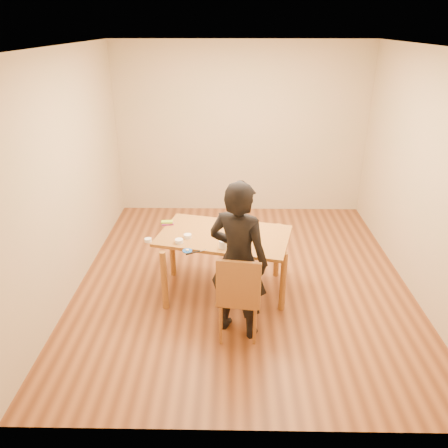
{
  "coord_description": "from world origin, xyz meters",
  "views": [
    {
      "loc": [
        -0.15,
        -4.68,
        2.92
      ],
      "look_at": [
        -0.23,
        -0.33,
        0.9
      ],
      "focal_mm": 35.0,
      "sensor_mm": 36.0,
      "label": 1
    }
  ],
  "objects_px": {
    "cake_plate": "(245,234)",
    "cake": "(245,230)",
    "dining_chair": "(238,296)",
    "dining_table": "(224,236)",
    "person": "(238,261)"
  },
  "relations": [
    {
      "from": "cake_plate",
      "to": "cake",
      "type": "relative_size",
      "value": 1.12
    },
    {
      "from": "dining_chair",
      "to": "cake",
      "type": "distance_m",
      "value": 0.85
    },
    {
      "from": "dining_table",
      "to": "dining_chair",
      "type": "xyz_separation_m",
      "value": [
        0.15,
        -0.78,
        -0.28
      ]
    },
    {
      "from": "person",
      "to": "cake_plate",
      "type": "bearing_deg",
      "value": -73.58
    },
    {
      "from": "cake_plate",
      "to": "person",
      "type": "height_order",
      "value": "person"
    },
    {
      "from": "dining_table",
      "to": "person",
      "type": "distance_m",
      "value": 0.75
    },
    {
      "from": "cake",
      "to": "cake_plate",
      "type": "bearing_deg",
      "value": 0.0
    },
    {
      "from": "cake_plate",
      "to": "dining_chair",
      "type": "bearing_deg",
      "value": -96.68
    },
    {
      "from": "dining_table",
      "to": "person",
      "type": "bearing_deg",
      "value": -64.98
    },
    {
      "from": "dining_table",
      "to": "dining_chair",
      "type": "distance_m",
      "value": 0.84
    },
    {
      "from": "cake",
      "to": "person",
      "type": "height_order",
      "value": "person"
    },
    {
      "from": "dining_chair",
      "to": "person",
      "type": "bearing_deg",
      "value": 97.75
    },
    {
      "from": "person",
      "to": "dining_table",
      "type": "bearing_deg",
      "value": -54.88
    },
    {
      "from": "cake_plate",
      "to": "person",
      "type": "xyz_separation_m",
      "value": [
        -0.09,
        -0.72,
        0.07
      ]
    },
    {
      "from": "dining_chair",
      "to": "cake_plate",
      "type": "distance_m",
      "value": 0.83
    }
  ]
}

